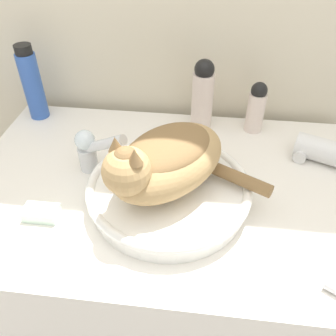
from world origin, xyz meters
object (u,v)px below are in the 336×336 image
Objects in this scene: cat at (165,160)px; soap_bar at (41,213)px; lotion_bottle_white at (203,95)px; shampoo_bottle_tall at (32,84)px; deodorant_stick at (256,107)px; faucet at (91,148)px; hair_dryer at (322,151)px.

cat reaches higher than soap_bar.
shampoo_bottle_tall is at bearing 180.00° from lotion_bottle_white.
deodorant_stick is at bearing -175.67° from cat.
faucet reaches higher than hair_dryer.
shampoo_bottle_tall reaches higher than cat.
lotion_bottle_white is 0.48m from shampoo_bottle_tall.
cat is 2.26× the size of hair_dryer.
cat is 5.00× the size of soap_bar.
deodorant_stick is 0.21m from hair_dryer.
deodorant_stick is at bearing 40.26° from soap_bar.
soap_bar is (-0.63, -0.27, -0.02)m from hair_dryer.
cat is 0.29m from soap_bar.
hair_dryer is at bearing 23.46° from soap_bar.
hair_dryer is (0.56, 0.11, -0.04)m from faucet.
deodorant_stick is at bearing -0.00° from shampoo_bottle_tall.
faucet is at bearing -79.37° from cat.
lotion_bottle_white is at bearing 51.14° from soap_bar.
lotion_bottle_white is at bearing 180.00° from deodorant_stick.
faucet is 0.19m from soap_bar.
lotion_bottle_white is 1.24× the size of hair_dryer.
deodorant_stick reaches higher than soap_bar.
shampoo_bottle_tall is 1.34× the size of hair_dryer.
hair_dryer reaches higher than soap_bar.
lotion_bottle_white is 0.15m from deodorant_stick.
shampoo_bottle_tall reaches higher than soap_bar.
soap_bar is at bearing -37.65° from cat.
lotion_bottle_white is 0.93× the size of shampoo_bottle_tall.
cat is 0.53m from shampoo_bottle_tall.
lotion_bottle_white is (0.06, 0.32, -0.02)m from cat.
hair_dryer is at bearing 34.33° from faucet.
deodorant_stick is at bearing -0.00° from lotion_bottle_white.
cat reaches higher than faucet.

